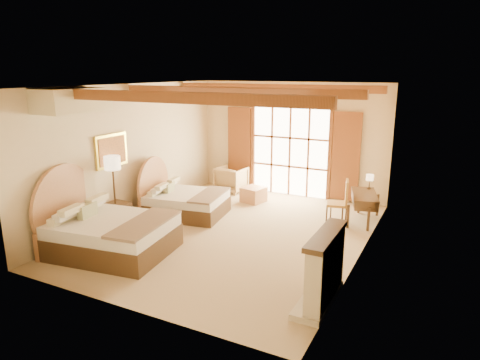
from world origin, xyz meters
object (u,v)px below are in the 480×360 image
Objects in this scene: bed_near at (105,229)px; armchair at (231,179)px; bed_far at (181,200)px; desk at (364,207)px; nightstand at (117,216)px.

bed_near reaches higher than armchair.
bed_far is at bearing 80.85° from bed_near.
armchair is 4.13m from desk.
desk is at bearing 170.01° from armchair.
nightstand is at bearing 79.91° from armchair.
desk reaches higher than nightstand.
desk is at bearing 36.02° from bed_near.
bed_far reaches higher than desk.
nightstand is (-0.67, 1.06, -0.15)m from bed_near.
desk is (4.17, 1.51, -0.01)m from bed_far.
nightstand is 0.73× the size of armchair.
bed_near is 4.17× the size of nightstand.
bed_near is 1.18× the size of bed_far.
armchair is 0.59× the size of desk.
nightstand is at bearing -164.47° from desk.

